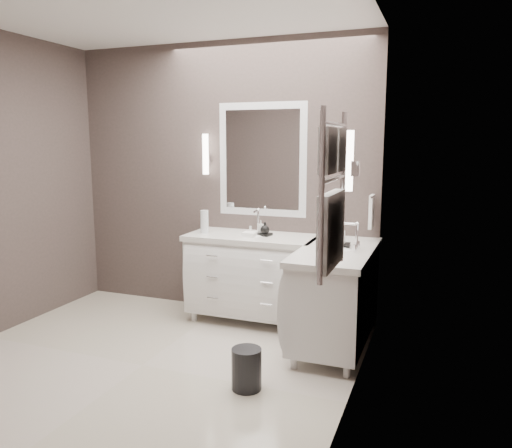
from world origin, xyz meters
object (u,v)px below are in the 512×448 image
at_px(towel_ladder, 332,203).
at_px(vanity_back, 252,272).
at_px(waste_bin, 247,369).
at_px(vanity_right, 336,291).

bearing_deg(towel_ladder, vanity_back, 124.10).
bearing_deg(waste_bin, vanity_right, 66.05).
xyz_separation_m(vanity_right, towel_ladder, (0.23, -1.30, 0.91)).
distance_m(vanity_right, towel_ladder, 1.60).
distance_m(vanity_back, vanity_right, 0.93).
xyz_separation_m(vanity_back, towel_ladder, (1.10, -1.63, 0.91)).
height_order(towel_ladder, waste_bin, towel_ladder).
height_order(vanity_back, vanity_right, same).
bearing_deg(vanity_right, waste_bin, -113.95).
bearing_deg(vanity_right, towel_ladder, -80.16).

